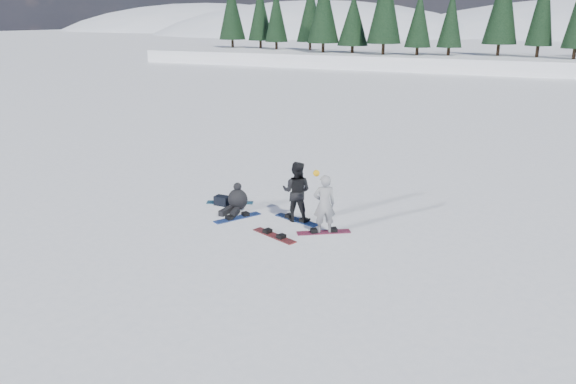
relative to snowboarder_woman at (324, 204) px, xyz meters
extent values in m
plane|color=white|center=(0.76, 0.36, -0.85)|extent=(420.00, 420.00, 0.00)
cube|color=white|center=(0.76, 55.36, -1.85)|extent=(90.00, 14.00, 5.00)
ellipsoid|color=white|center=(-69.24, 170.36, -14.46)|extent=(143.00, 110.00, 49.50)
ellipsoid|color=white|center=(-139.24, 210.36, -15.15)|extent=(169.00, 130.00, 52.00)
cone|color=black|center=(-37.24, 55.36, 4.40)|extent=(3.20, 3.20, 7.50)
cone|color=black|center=(-33.24, 55.36, 4.40)|extent=(3.20, 3.20, 7.50)
cone|color=black|center=(-29.24, 55.36, 4.40)|extent=(3.20, 3.20, 7.50)
cone|color=black|center=(-25.24, 55.36, 4.40)|extent=(3.20, 3.20, 7.50)
cone|color=black|center=(-21.24, 55.36, 4.40)|extent=(3.20, 3.20, 7.50)
cone|color=black|center=(-17.24, 55.36, 4.40)|extent=(3.20, 3.20, 7.50)
cone|color=black|center=(-13.24, 55.36, 4.40)|extent=(3.20, 3.20, 7.50)
cone|color=black|center=(-9.24, 55.36, 4.40)|extent=(3.20, 3.20, 7.50)
cone|color=black|center=(-5.24, 55.36, 4.40)|extent=(3.20, 3.20, 7.50)
cone|color=black|center=(-1.24, 55.36, 4.40)|extent=(3.20, 3.20, 7.50)
cone|color=black|center=(2.76, 55.36, 4.40)|extent=(3.20, 3.20, 7.50)
cone|color=black|center=(6.76, 55.36, 4.40)|extent=(3.20, 3.20, 7.50)
imported|color=gray|center=(0.00, 0.00, -0.01)|extent=(0.73, 0.67, 1.68)
sphere|color=#E59F0C|center=(-0.20, -0.12, 0.88)|extent=(0.18, 0.18, 0.18)
imported|color=black|center=(-1.10, 0.60, 0.04)|extent=(0.96, 0.80, 1.79)
ellipsoid|color=black|center=(-3.14, 0.69, -0.50)|extent=(0.69, 0.60, 0.66)
sphere|color=black|center=(-3.14, 0.69, -0.09)|extent=(0.25, 0.25, 0.25)
cube|color=black|center=(-2.98, 0.21, -0.77)|extent=(0.31, 0.60, 0.17)
cube|color=black|center=(-3.29, 0.21, -0.77)|extent=(0.19, 0.59, 0.17)
cube|color=black|center=(-3.84, 0.89, -0.70)|extent=(0.45, 0.30, 0.30)
cube|color=#962043|center=(0.00, 0.00, -0.84)|extent=(1.41, 1.04, 0.03)
cube|color=navy|center=(-1.10, 0.60, -0.84)|extent=(1.52, 0.71, 0.03)
cube|color=#16587D|center=(-3.72, 1.18, -0.84)|extent=(1.50, 0.82, 0.03)
cube|color=maroon|center=(-1.13, -0.81, -0.84)|extent=(1.50, 0.81, 0.03)
cube|color=#1B3B94|center=(-2.77, 0.02, -0.84)|extent=(0.99, 1.44, 0.03)
camera|label=1|loc=(5.24, -13.67, 4.91)|focal=35.00mm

